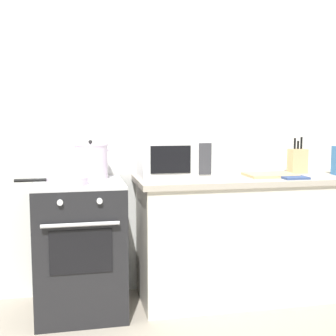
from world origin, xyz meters
name	(u,v)px	position (x,y,z in m)	size (l,w,h in m)	color
back_wall	(162,131)	(0.30, 0.97, 1.25)	(4.40, 0.10, 2.50)	silver
lower_cabinet_right	(249,239)	(0.90, 0.62, 0.44)	(1.64, 0.56, 0.88)	beige
countertop_right	(250,179)	(0.90, 0.62, 0.90)	(1.70, 0.60, 0.04)	#ADA393
stove	(81,247)	(-0.35, 0.60, 0.46)	(0.60, 0.64, 0.92)	black
stock_pot	(91,161)	(-0.26, 0.74, 1.05)	(0.33, 0.25, 0.28)	silver
frying_pan	(66,181)	(-0.43, 0.49, 0.95)	(0.47, 0.27, 0.05)	silver
microwave	(173,157)	(0.33, 0.68, 1.07)	(0.50, 0.37, 0.30)	white
cutting_board	(270,175)	(1.05, 0.60, 0.93)	(0.36, 0.26, 0.02)	tan
knife_block	(298,161)	(1.34, 0.74, 1.02)	(0.13, 0.10, 0.28)	tan
oven_mitt	(294,178)	(1.16, 0.44, 0.93)	(0.18, 0.14, 0.02)	#33477A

